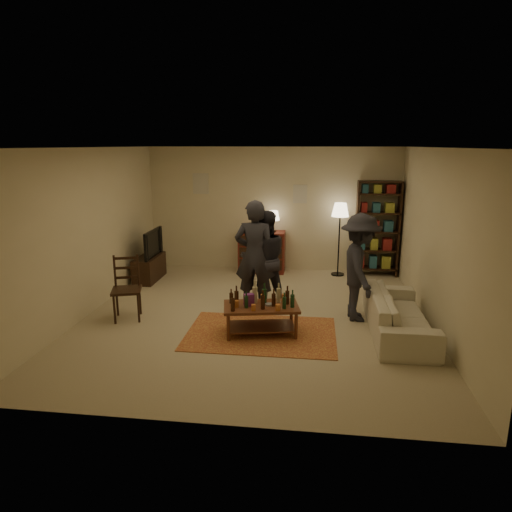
% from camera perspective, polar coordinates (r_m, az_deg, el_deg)
% --- Properties ---
extents(floor, '(6.00, 6.00, 0.00)m').
position_cam_1_polar(floor, '(7.54, -0.11, -7.55)').
color(floor, '#C6B793').
rests_on(floor, ground).
extents(room_shell, '(6.00, 6.00, 6.00)m').
position_cam_1_polar(room_shell, '(10.11, -1.62, 8.49)').
color(room_shell, beige).
rests_on(room_shell, ground).
extents(rug, '(2.20, 1.50, 0.01)m').
position_cam_1_polar(rug, '(6.89, 0.63, -9.64)').
color(rug, maroon).
rests_on(rug, ground).
extents(coffee_table, '(1.18, 0.79, 0.79)m').
position_cam_1_polar(coffee_table, '(6.74, 0.63, -6.55)').
color(coffee_table, brown).
rests_on(coffee_table, ground).
extents(dining_chair, '(0.57, 0.57, 1.04)m').
position_cam_1_polar(dining_chair, '(7.61, -15.87, -3.51)').
color(dining_chair, black).
rests_on(dining_chair, ground).
extents(tv_stand, '(0.40, 1.00, 1.06)m').
position_cam_1_polar(tv_stand, '(9.68, -13.22, -0.71)').
color(tv_stand, black).
rests_on(tv_stand, ground).
extents(dresser, '(1.00, 0.50, 1.36)m').
position_cam_1_polar(dresser, '(10.01, 0.78, 0.67)').
color(dresser, maroon).
rests_on(dresser, ground).
extents(bookshelf, '(0.90, 0.34, 2.02)m').
position_cam_1_polar(bookshelf, '(9.99, 14.90, 3.45)').
color(bookshelf, black).
rests_on(bookshelf, ground).
extents(floor_lamp, '(0.36, 0.36, 1.56)m').
position_cam_1_polar(floor_lamp, '(9.74, 10.47, 5.10)').
color(floor_lamp, black).
rests_on(floor_lamp, ground).
extents(sofa, '(0.81, 2.08, 0.61)m').
position_cam_1_polar(sofa, '(7.13, 17.41, -6.91)').
color(sofa, beige).
rests_on(sofa, ground).
extents(person_left, '(0.70, 0.47, 1.87)m').
position_cam_1_polar(person_left, '(7.61, -0.15, 0.03)').
color(person_left, '#24242B').
rests_on(person_left, ground).
extents(person_right, '(0.95, 0.82, 1.67)m').
position_cam_1_polar(person_right, '(7.80, 1.02, -0.38)').
color(person_right, '#24232A').
rests_on(person_right, ground).
extents(person_by_sofa, '(0.75, 1.17, 1.71)m').
position_cam_1_polar(person_by_sofa, '(7.37, 12.84, -1.42)').
color(person_by_sofa, '#25252C').
rests_on(person_by_sofa, ground).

